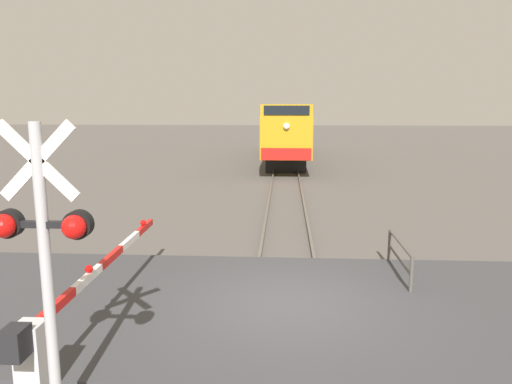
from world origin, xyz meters
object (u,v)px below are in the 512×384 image
object	(u,v)px
crossing_signal	(44,248)
crossing_gate	(61,322)
guard_railing	(400,256)
locomotive	(286,131)

from	to	relation	value
crossing_signal	crossing_gate	size ratio (longest dim) A/B	0.61
guard_railing	locomotive	bearing A→B (deg)	96.24
locomotive	crossing_gate	bearing A→B (deg)	-96.90
crossing_signal	locomotive	bearing A→B (deg)	84.39
crossing_gate	guard_railing	world-z (taller)	crossing_gate
locomotive	crossing_gate	world-z (taller)	locomotive
crossing_signal	guard_railing	xyz separation A→B (m)	(5.53, 5.73, -1.83)
locomotive	crossing_signal	xyz separation A→B (m)	(-2.92, -29.70, 0.36)
crossing_gate	guard_railing	xyz separation A→B (m)	(6.05, 4.40, -0.25)
locomotive	crossing_gate	size ratio (longest dim) A/B	2.88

